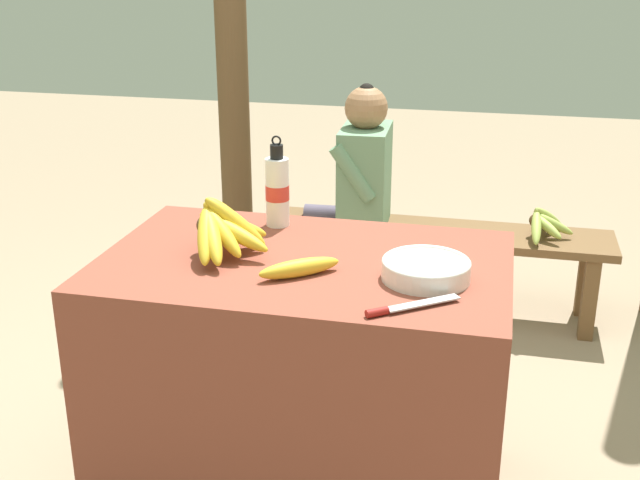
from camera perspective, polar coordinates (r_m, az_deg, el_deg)
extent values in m
cube|color=brown|center=(2.35, -1.07, -10.02)|extent=(1.11, 0.71, 0.76)
sphere|color=#4C381E|center=(2.22, -8.03, 1.04)|extent=(0.06, 0.06, 0.06)
ellipsoid|color=gold|center=(2.15, -8.14, 0.34)|extent=(0.10, 0.20, 0.14)
ellipsoid|color=gold|center=(2.15, -7.70, 0.32)|extent=(0.14, 0.20, 0.14)
ellipsoid|color=gold|center=(2.17, -6.96, 0.56)|extent=(0.17, 0.13, 0.14)
ellipsoid|color=gold|center=(2.18, -6.17, 0.56)|extent=(0.23, 0.09, 0.12)
ellipsoid|color=gold|center=(2.21, -6.01, 1.24)|extent=(0.19, 0.09, 0.17)
ellipsoid|color=gold|center=(2.24, -6.14, 1.04)|extent=(0.19, 0.14, 0.11)
ellipsoid|color=gold|center=(2.27, -6.69, 1.74)|extent=(0.12, 0.19, 0.17)
ellipsoid|color=gold|center=(2.29, -7.01, 1.72)|extent=(0.08, 0.20, 0.16)
cylinder|color=white|center=(2.06, 7.54, -2.17)|extent=(0.23, 0.23, 0.05)
torus|color=white|center=(2.05, 7.57, -1.55)|extent=(0.23, 0.23, 0.01)
cylinder|color=white|center=(2.42, -3.05, 3.41)|extent=(0.07, 0.07, 0.21)
cylinder|color=red|center=(2.42, -3.05, 3.41)|extent=(0.07, 0.07, 0.05)
cylinder|color=black|center=(2.38, -3.11, 6.29)|extent=(0.04, 0.04, 0.04)
torus|color=black|center=(2.37, -3.12, 7.08)|extent=(0.03, 0.01, 0.03)
ellipsoid|color=gold|center=(2.06, -1.48, -2.00)|extent=(0.20, 0.17, 0.05)
cube|color=#BCBCC1|center=(1.91, 7.35, -4.47)|extent=(0.17, 0.14, 0.00)
cylinder|color=maroon|center=(1.86, 4.08, -5.14)|extent=(0.06, 0.05, 0.02)
cube|color=brown|center=(3.55, 8.28, 0.52)|extent=(1.51, 0.32, 0.04)
cube|color=brown|center=(3.61, -2.44, -2.25)|extent=(0.06, 0.06, 0.36)
cube|color=brown|center=(3.52, 18.60, -4.01)|extent=(0.06, 0.06, 0.36)
cube|color=brown|center=(3.83, -1.49, -0.90)|extent=(0.06, 0.06, 0.36)
cube|color=brown|center=(3.74, 18.32, -2.52)|extent=(0.06, 0.06, 0.36)
cylinder|color=#564C60|center=(3.57, -1.18, -2.22)|extent=(0.09, 0.09, 0.39)
cylinder|color=#564C60|center=(3.48, 0.73, 0.78)|extent=(0.30, 0.10, 0.09)
cylinder|color=#564C60|center=(3.74, -0.61, -1.14)|extent=(0.09, 0.09, 0.39)
cylinder|color=#564C60|center=(3.65, 1.23, 1.76)|extent=(0.30, 0.10, 0.09)
cube|color=slate|center=(3.48, 3.21, 4.45)|extent=(0.22, 0.35, 0.44)
cylinder|color=slate|center=(3.31, 2.35, 4.79)|extent=(0.20, 0.07, 0.25)
cylinder|color=slate|center=(3.62, 3.09, 6.14)|extent=(0.20, 0.07, 0.25)
sphere|color=#9E704C|center=(3.41, 3.31, 9.36)|extent=(0.18, 0.18, 0.18)
sphere|color=black|center=(3.40, 3.33, 10.49)|extent=(0.07, 0.07, 0.07)
sphere|color=#4C381E|center=(3.51, 15.10, 1.34)|extent=(0.06, 0.06, 0.06)
ellipsoid|color=#9EB24C|center=(3.44, 15.13, 0.89)|extent=(0.04, 0.19, 0.13)
ellipsoid|color=#9EB24C|center=(3.47, 15.85, 0.93)|extent=(0.15, 0.15, 0.10)
ellipsoid|color=#9EB24C|center=(3.52, 16.23, 1.13)|extent=(0.19, 0.04, 0.11)
ellipsoid|color=#9EB24C|center=(3.56, 15.94, 1.55)|extent=(0.16, 0.16, 0.14)
ellipsoid|color=#9EB24C|center=(3.58, 15.48, 1.67)|extent=(0.11, 0.20, 0.14)
cylinder|color=brown|center=(3.77, -6.41, 16.10)|extent=(0.15, 0.15, 2.59)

